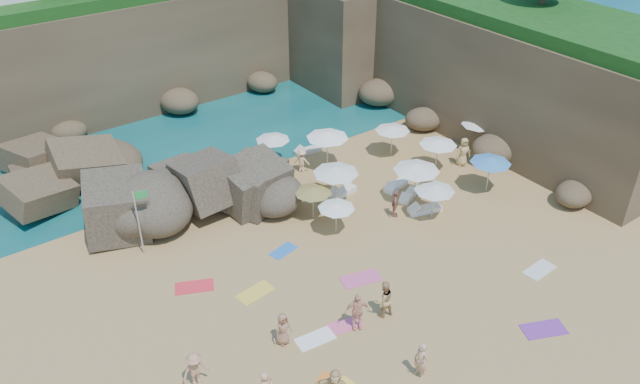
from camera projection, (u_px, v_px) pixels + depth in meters
ground at (323, 264)px, 31.16m from camera, size 120.00×120.00×0.00m
seawater at (109, 79)px, 51.64m from camera, size 120.00×120.00×0.00m
cliff_back at (149, 44)px, 47.08m from camera, size 44.00×8.00×8.00m
cliff_right at (473, 62)px, 43.92m from camera, size 8.00×30.00×8.00m
cliff_corner at (346, 24)px, 51.12m from camera, size 10.00×12.00×8.00m
rock_promontory at (11, 195)px, 36.62m from camera, size 12.00×7.00×2.00m
rock_outcrop at (196, 215)px, 34.82m from camera, size 9.98×8.58×3.39m
flag_pole at (139, 214)px, 30.67m from camera, size 0.72×0.21×3.75m
parasol_0 at (336, 170)px, 34.58m from camera, size 2.60×2.60×2.46m
parasol_1 at (393, 128)px, 39.65m from camera, size 2.25×2.25×2.13m
parasol_2 at (273, 138)px, 38.73m from camera, size 2.15×2.15×2.03m
parasol_3 at (438, 142)px, 37.92m from camera, size 2.31×2.31×2.18m
parasol_5 at (417, 167)px, 34.79m from camera, size 2.63×2.63×2.49m
parasol_6 at (313, 190)px, 33.68m from camera, size 2.08×2.08×1.96m
parasol_7 at (327, 135)px, 38.16m from camera, size 2.63×2.63×2.48m
parasol_8 at (478, 123)px, 40.48m from camera, size 2.17×2.17×2.05m
parasol_9 at (336, 206)px, 32.54m from camera, size 1.97×1.97×1.86m
parasol_10 at (491, 160)px, 35.93m from camera, size 2.38×2.38×2.25m
parasol_11 at (435, 188)px, 33.61m from camera, size 2.22×2.22×2.10m
lounger_0 at (245, 183)px, 37.45m from camera, size 1.76×1.34×0.27m
lounger_1 at (308, 151)px, 40.88m from camera, size 1.90×0.73×0.29m
lounger_2 at (342, 193)px, 36.52m from camera, size 2.08×1.02×0.31m
lounger_3 at (409, 196)px, 36.27m from camera, size 1.82×1.25×0.27m
lounger_4 at (425, 209)px, 35.04m from camera, size 1.99×1.16×0.29m
lounger_5 at (396, 186)px, 37.19m from camera, size 1.93×1.04×0.29m
towel_1 at (345, 325)px, 27.53m from camera, size 1.68×1.12×0.03m
towel_5 at (315, 339)px, 26.84m from camera, size 1.78×1.04×0.03m
towel_6 at (544, 329)px, 27.33m from camera, size 2.16×1.67×0.03m
towel_7 at (194, 287)px, 29.70m from camera, size 2.03×1.58×0.03m
towel_8 at (283, 251)px, 32.06m from camera, size 1.59×1.04×0.03m
towel_9 at (361, 279)px, 30.19m from camera, size 2.13×1.46×0.03m
towel_12 at (255, 293)px, 29.35m from camera, size 1.87×1.11×0.03m
towel_13 at (540, 270)px, 30.77m from camera, size 1.78×0.97×0.03m
person_stand_1 at (384, 299)px, 27.63m from camera, size 1.01×0.85×1.86m
person_stand_2 at (302, 161)px, 38.47m from camera, size 0.95×1.03×1.54m
person_stand_3 at (395, 204)px, 34.34m from camera, size 0.88×0.97×1.59m
person_stand_4 at (463, 152)px, 39.09m from camera, size 1.04×0.83×1.88m
person_stand_5 at (114, 187)px, 35.54m from camera, size 1.81×0.77×1.89m
person_stand_6 at (421, 361)px, 24.66m from camera, size 0.44×0.65×1.76m
person_lie_0 at (197, 382)px, 24.57m from camera, size 1.13×1.74×0.46m
person_lie_1 at (356, 324)px, 27.32m from camera, size 1.80×2.17×0.46m
person_lie_2 at (283, 339)px, 26.56m from camera, size 0.86×1.62×0.42m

